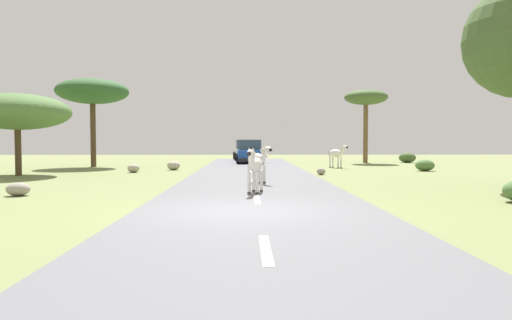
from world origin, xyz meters
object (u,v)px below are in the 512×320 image
object	(u,v)px
zebra_0	(255,165)
rock_1	(321,171)
car_1	(245,151)
tree_4	(92,92)
rock_3	(174,165)
bush_1	(407,158)
rock_2	(134,168)
car_0	(250,152)
bush_3	(425,165)
rock_0	(18,189)
zebra_2	(337,154)
zebra_1	(258,160)
tree_0	(17,112)
tree_3	(366,99)

from	to	relation	value
zebra_0	rock_1	world-z (taller)	zebra_0
car_1	tree_4	bearing A→B (deg)	-140.21
tree_4	rock_3	world-z (taller)	tree_4
bush_1	rock_2	xyz separation A→B (m)	(-18.67, -10.68, -0.16)
rock_1	rock_3	distance (m)	8.98
rock_2	car_0	bearing A→B (deg)	56.88
bush_3	rock_0	world-z (taller)	bush_3
zebra_2	rock_1	xyz separation A→B (m)	(-1.94, -5.89, -0.73)
rock_0	rock_3	bearing A→B (deg)	77.29
zebra_0	rock_1	size ratio (longest dim) A/B	3.51
zebra_1	rock_2	size ratio (longest dim) A/B	2.30
car_0	tree_0	bearing A→B (deg)	44.32
tree_3	rock_2	bearing A→B (deg)	-145.43
rock_0	rock_2	world-z (taller)	rock_2
zebra_0	rock_1	bearing A→B (deg)	-99.57
rock_1	rock_2	size ratio (longest dim) A/B	0.66
bush_1	bush_3	bearing A→B (deg)	-104.08
car_0	tree_0	distance (m)	16.62
tree_4	rock_2	distance (m)	8.14
rock_3	rock_1	bearing A→B (deg)	-26.52
zebra_1	zebra_2	bearing A→B (deg)	-149.59
bush_1	rock_2	world-z (taller)	bush_1
zebra_0	car_1	xyz separation A→B (m)	(-0.35, 25.16, -0.08)
car_0	bush_1	bearing A→B (deg)	-177.15
car_1	bush_3	distance (m)	17.39
car_1	rock_3	bearing A→B (deg)	-112.18
bush_1	tree_4	bearing A→B (deg)	-166.83
zebra_0	bush_1	distance (m)	24.24
rock_2	tree_0	bearing A→B (deg)	-157.70
zebra_2	rock_2	size ratio (longest dim) A/B	2.29
tree_4	rock_2	bearing A→B (deg)	-53.93
zebra_2	tree_3	distance (m)	8.51
zebra_1	zebra_2	size ratio (longest dim) A/B	1.01
tree_3	rock_0	size ratio (longest dim) A/B	7.95
rock_1	rock_2	bearing A→B (deg)	169.11
bush_1	rock_0	distance (m)	28.90
zebra_0	car_1	size ratio (longest dim) A/B	0.35
zebra_0	rock_3	bearing A→B (deg)	-56.50
zebra_2	rock_1	size ratio (longest dim) A/B	3.44
zebra_1	tree_0	world-z (taller)	tree_0
car_1	tree_4	xyz separation A→B (m)	(-9.95, -9.57, 4.04)
tree_3	zebra_2	bearing A→B (deg)	-118.32
zebra_1	tree_0	xyz separation A→B (m)	(-11.67, 4.61, 2.17)
rock_1	zebra_2	bearing A→B (deg)	71.79
bush_1	rock_1	bearing A→B (deg)	-125.01
zebra_0	tree_4	world-z (taller)	tree_4
bush_3	rock_3	size ratio (longest dim) A/B	1.39
car_0	car_1	bearing A→B (deg)	-88.04
zebra_0	zebra_1	distance (m)	3.50
car_0	bush_1	distance (m)	12.37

